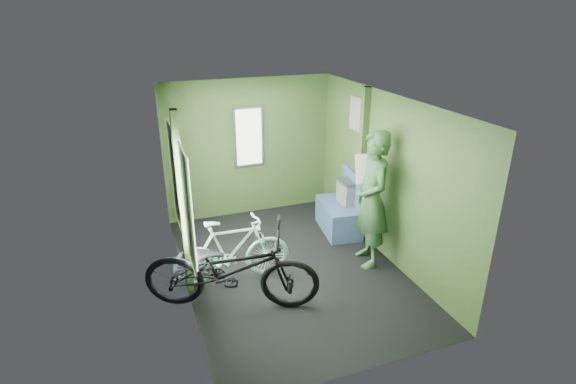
% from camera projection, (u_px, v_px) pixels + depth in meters
% --- Properties ---
extents(room, '(4.00, 4.02, 2.31)m').
position_uv_depth(room, '(287.00, 169.00, 5.63)').
color(room, black).
rests_on(room, ground).
extents(bicycle_black, '(2.21, 1.54, 1.15)m').
position_uv_depth(bicycle_black, '(233.00, 307.00, 5.37)').
color(bicycle_black, black).
rests_on(bicycle_black, ground).
extents(bicycle_mint, '(1.55, 0.58, 0.94)m').
position_uv_depth(bicycle_mint, '(233.00, 281.00, 5.87)').
color(bicycle_mint, '#9EE4C9').
rests_on(bicycle_mint, ground).
extents(passenger, '(0.58, 0.78, 1.89)m').
position_uv_depth(passenger, '(372.00, 200.00, 5.97)').
color(passenger, '#335930').
rests_on(passenger, ground).
extents(waste_box, '(0.25, 0.34, 0.84)m').
position_uv_depth(waste_box, '(348.00, 205.00, 7.09)').
color(waste_box, slate).
rests_on(waste_box, ground).
extents(bench_seat, '(0.63, 0.98, 0.97)m').
position_uv_depth(bench_seat, '(340.00, 214.00, 7.12)').
color(bench_seat, navy).
rests_on(bench_seat, ground).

